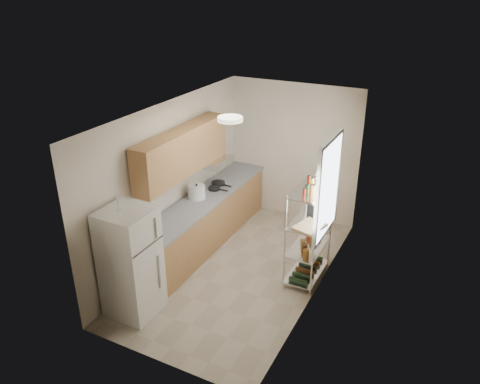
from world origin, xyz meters
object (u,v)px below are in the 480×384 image
object	(u,v)px
cutting_board	(310,226)
frying_pan_large	(218,183)
rice_cooker	(197,192)
refrigerator	(131,263)
espresso_machine	(313,205)

from	to	relation	value
cutting_board	frying_pan_large	bearing A→B (deg)	154.56
rice_cooker	frying_pan_large	bearing A→B (deg)	86.88
refrigerator	cutting_board	distance (m)	2.55
refrigerator	espresso_machine	size ratio (longest dim) A/B	5.54
frying_pan_large	espresso_machine	xyz separation A→B (m)	(1.95, -0.55, 0.23)
rice_cooker	espresso_machine	size ratio (longest dim) A/B	1.00
refrigerator	frying_pan_large	world-z (taller)	refrigerator
cutting_board	espresso_machine	bearing A→B (deg)	103.10
frying_pan_large	rice_cooker	bearing A→B (deg)	-84.94
cutting_board	espresso_machine	distance (m)	0.45
cutting_board	espresso_machine	xyz separation A→B (m)	(-0.10, 0.43, 0.13)
rice_cooker	espresso_machine	xyz separation A→B (m)	(1.99, 0.12, 0.14)
espresso_machine	frying_pan_large	bearing A→B (deg)	149.39
refrigerator	espresso_machine	distance (m)	2.79
rice_cooker	frying_pan_large	size ratio (longest dim) A/B	1.15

